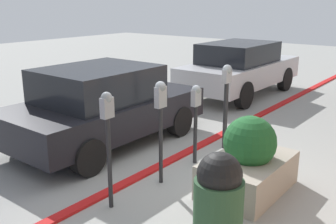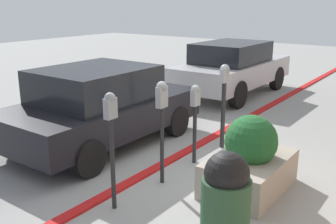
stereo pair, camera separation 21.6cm
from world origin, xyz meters
name	(u,v)px [view 2 (the right image)]	position (x,y,z in m)	size (l,w,h in m)	color
ground_plane	(164,168)	(0.00, 0.00, 0.00)	(40.00, 40.00, 0.00)	#999993
curb_strip	(160,166)	(0.00, 0.08, 0.02)	(24.50, 0.16, 0.04)	red
parking_meter_nearest	(111,128)	(-1.41, -0.23, 1.10)	(0.16, 0.14, 1.55)	#232326
parking_meter_second	(162,110)	(-0.44, -0.29, 1.13)	(0.18, 0.15, 1.54)	#232326
parking_meter_middle	(195,109)	(0.48, -0.28, 0.94)	(0.17, 0.14, 1.33)	#232326
parking_meter_fourth	(224,92)	(1.39, -0.31, 1.04)	(0.20, 0.17, 1.55)	#232326
planter_box	(250,161)	(0.12, -1.43, 0.43)	(1.44, 0.93, 1.10)	#A39989
parked_car_middle	(100,106)	(0.21, 1.61, 0.75)	(3.86, 1.92, 1.47)	black
parked_car_rear	(233,67)	(5.36, 1.50, 0.79)	(4.28, 1.83, 1.50)	#B7B7BC
trash_bin	(226,202)	(-1.35, -1.81, 0.57)	(0.53, 0.53, 1.13)	#2D5133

